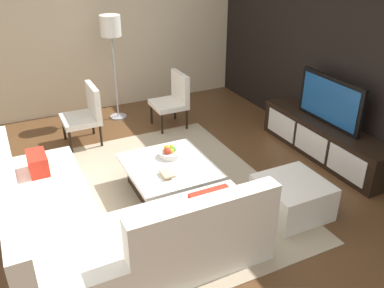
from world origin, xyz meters
TOP-DOWN VIEW (x-y plane):
  - ground_plane at (0.00, 0.00)m, footprint 14.00×14.00m
  - feature_wall_back at (0.00, 2.70)m, footprint 6.40×0.12m
  - side_wall_left at (-3.20, 0.20)m, footprint 0.12×5.20m
  - area_rug at (-0.10, 0.00)m, footprint 3.32×2.63m
  - media_console at (0.00, 2.40)m, footprint 2.15×0.48m
  - television at (0.00, 2.40)m, footprint 1.12×0.06m
  - sectional_couch at (0.51, -0.91)m, footprint 2.42×2.27m
  - coffee_table at (-0.10, 0.10)m, footprint 1.08×0.98m
  - accent_chair_near at (-1.89, -0.45)m, footprint 0.56×0.52m
  - floor_lamp at (-2.59, 0.22)m, footprint 0.32×0.32m
  - ottoman at (0.88, 1.16)m, footprint 0.70×0.70m
  - fruit_bowl at (-0.28, 0.20)m, footprint 0.28×0.28m
  - accent_chair_far at (-1.87, 0.94)m, footprint 0.54×0.50m
  - book_stack at (0.12, -0.02)m, footprint 0.21×0.14m

SIDE VIEW (x-z plane):
  - ground_plane at x=0.00m, z-range 0.00..0.00m
  - area_rug at x=-0.10m, z-range 0.00..0.01m
  - ottoman at x=0.88m, z-range 0.00..0.40m
  - coffee_table at x=-0.10m, z-range 0.01..0.39m
  - media_console at x=0.00m, z-range 0.00..0.50m
  - sectional_couch at x=0.51m, z-range -0.13..0.71m
  - book_stack at x=0.12m, z-range 0.38..0.43m
  - fruit_bowl at x=-0.28m, z-range 0.37..0.50m
  - accent_chair_near at x=-1.89m, z-range 0.05..0.92m
  - accent_chair_far at x=-1.87m, z-range 0.06..0.93m
  - television at x=0.00m, z-range 0.50..1.15m
  - feature_wall_back at x=0.00m, z-range 0.00..2.80m
  - side_wall_left at x=-3.20m, z-range 0.00..2.80m
  - floor_lamp at x=-2.59m, z-range 0.58..2.28m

